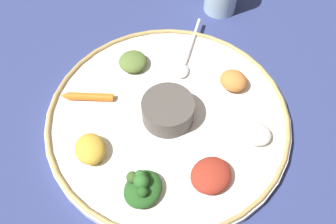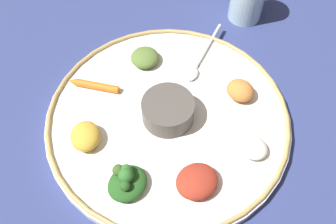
# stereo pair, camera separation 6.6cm
# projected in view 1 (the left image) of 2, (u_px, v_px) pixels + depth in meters

# --- Properties ---
(ground_plane) EXTENTS (2.40, 2.40, 0.00)m
(ground_plane) POSITION_uv_depth(u_px,v_px,m) (168.00, 122.00, 0.69)
(ground_plane) COLOR navy
(platter) EXTENTS (0.43, 0.43, 0.02)m
(platter) POSITION_uv_depth(u_px,v_px,m) (168.00, 119.00, 0.68)
(platter) COLOR white
(platter) RESTS_ON ground_plane
(platter_rim) EXTENTS (0.43, 0.43, 0.01)m
(platter_rim) POSITION_uv_depth(u_px,v_px,m) (168.00, 116.00, 0.67)
(platter_rim) COLOR tan
(platter_rim) RESTS_ON platter
(center_bowl) EXTENTS (0.09, 0.09, 0.04)m
(center_bowl) POSITION_uv_depth(u_px,v_px,m) (168.00, 110.00, 0.65)
(center_bowl) COLOR #4C4742
(center_bowl) RESTS_ON platter
(spoon) EXTENTS (0.05, 0.16, 0.01)m
(spoon) POSITION_uv_depth(u_px,v_px,m) (187.00, 57.00, 0.75)
(spoon) COLOR silver
(spoon) RESTS_ON platter
(greens_pile) EXTENTS (0.08, 0.08, 0.04)m
(greens_pile) POSITION_uv_depth(u_px,v_px,m) (142.00, 187.00, 0.58)
(greens_pile) COLOR #23511E
(greens_pile) RESTS_ON platter
(carrot_near_spoon) EXTENTS (0.10, 0.02, 0.01)m
(carrot_near_spoon) POSITION_uv_depth(u_px,v_px,m) (87.00, 97.00, 0.69)
(carrot_near_spoon) COLOR orange
(carrot_near_spoon) RESTS_ON platter
(mound_beet) EXTENTS (0.09, 0.09, 0.03)m
(mound_beet) POSITION_uv_depth(u_px,v_px,m) (211.00, 175.00, 0.60)
(mound_beet) COLOR maroon
(mound_beet) RESTS_ON platter
(mound_rice_white) EXTENTS (0.06, 0.06, 0.02)m
(mound_rice_white) POSITION_uv_depth(u_px,v_px,m) (256.00, 134.00, 0.64)
(mound_rice_white) COLOR silver
(mound_rice_white) RESTS_ON platter
(mound_squash) EXTENTS (0.06, 0.06, 0.03)m
(mound_squash) POSITION_uv_depth(u_px,v_px,m) (233.00, 81.00, 0.70)
(mound_squash) COLOR #C67A38
(mound_squash) RESTS_ON platter
(mound_collards) EXTENTS (0.08, 0.08, 0.02)m
(mound_collards) POSITION_uv_depth(u_px,v_px,m) (133.00, 61.00, 0.73)
(mound_collards) COLOR #567033
(mound_collards) RESTS_ON platter
(mound_lentil_yellow) EXTENTS (0.07, 0.07, 0.03)m
(mound_lentil_yellow) POSITION_uv_depth(u_px,v_px,m) (90.00, 149.00, 0.62)
(mound_lentil_yellow) COLOR gold
(mound_lentil_yellow) RESTS_ON platter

